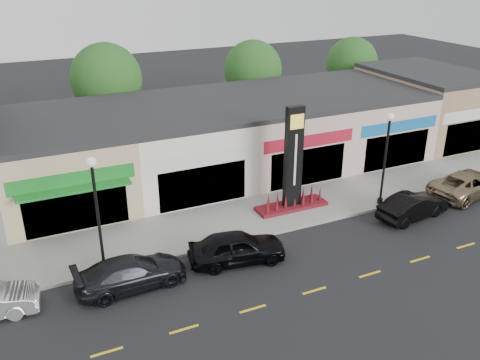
{
  "coord_description": "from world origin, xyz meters",
  "views": [
    {
      "loc": [
        -10.66,
        -18.31,
        13.33
      ],
      "look_at": [
        -0.34,
        4.0,
        2.57
      ],
      "focal_mm": 38.0,
      "sensor_mm": 36.0,
      "label": 1
    }
  ],
  "objects_px": {
    "lamp_west_near": "(96,203)",
    "car_black_sedan": "(237,247)",
    "pylon_sign": "(293,173)",
    "lamp_east_near": "(386,150)",
    "car_black_conv": "(413,206)",
    "car_dark_sedan": "(131,273)",
    "car_gold_suv": "(467,184)"
  },
  "relations": [
    {
      "from": "lamp_west_near",
      "to": "car_black_sedan",
      "type": "distance_m",
      "value": 6.77
    },
    {
      "from": "lamp_west_near",
      "to": "pylon_sign",
      "type": "xyz_separation_m",
      "value": [
        11.0,
        1.7,
        -1.2
      ]
    },
    {
      "from": "lamp_east_near",
      "to": "car_black_conv",
      "type": "distance_m",
      "value": 3.45
    },
    {
      "from": "lamp_east_near",
      "to": "car_black_conv",
      "type": "relative_size",
      "value": 1.26
    },
    {
      "from": "car_dark_sedan",
      "to": "car_gold_suv",
      "type": "bearing_deg",
      "value": -90.76
    },
    {
      "from": "lamp_east_near",
      "to": "car_black_sedan",
      "type": "height_order",
      "value": "lamp_east_near"
    },
    {
      "from": "lamp_east_near",
      "to": "car_dark_sedan",
      "type": "bearing_deg",
      "value": -173.02
    },
    {
      "from": "car_dark_sedan",
      "to": "car_black_conv",
      "type": "height_order",
      "value": "car_black_conv"
    },
    {
      "from": "pylon_sign",
      "to": "car_gold_suv",
      "type": "distance_m",
      "value": 11.2
    },
    {
      "from": "lamp_east_near",
      "to": "car_black_sedan",
      "type": "xyz_separation_m",
      "value": [
        -10.1,
        -1.96,
        -2.69
      ]
    },
    {
      "from": "lamp_east_near",
      "to": "car_black_sedan",
      "type": "relative_size",
      "value": 1.19
    },
    {
      "from": "lamp_west_near",
      "to": "lamp_east_near",
      "type": "xyz_separation_m",
      "value": [
        16.0,
        0.0,
        0.0
      ]
    },
    {
      "from": "car_gold_suv",
      "to": "lamp_east_near",
      "type": "bearing_deg",
      "value": 70.08
    },
    {
      "from": "car_black_conv",
      "to": "car_gold_suv",
      "type": "relative_size",
      "value": 0.81
    },
    {
      "from": "car_black_conv",
      "to": "car_gold_suv",
      "type": "xyz_separation_m",
      "value": [
        5.13,
        0.95,
        0.03
      ]
    },
    {
      "from": "lamp_east_near",
      "to": "pylon_sign",
      "type": "height_order",
      "value": "pylon_sign"
    },
    {
      "from": "lamp_east_near",
      "to": "car_gold_suv",
      "type": "bearing_deg",
      "value": -10.08
    },
    {
      "from": "pylon_sign",
      "to": "car_black_conv",
      "type": "relative_size",
      "value": 1.39
    },
    {
      "from": "lamp_west_near",
      "to": "lamp_east_near",
      "type": "bearing_deg",
      "value": 0.0
    },
    {
      "from": "car_black_sedan",
      "to": "lamp_east_near",
      "type": "bearing_deg",
      "value": -69.56
    },
    {
      "from": "car_gold_suv",
      "to": "car_black_conv",
      "type": "bearing_deg",
      "value": 90.62
    },
    {
      "from": "car_gold_suv",
      "to": "car_dark_sedan",
      "type": "bearing_deg",
      "value": 82.43
    },
    {
      "from": "car_dark_sedan",
      "to": "lamp_east_near",
      "type": "bearing_deg",
      "value": -86.06
    },
    {
      "from": "lamp_west_near",
      "to": "car_black_sedan",
      "type": "relative_size",
      "value": 1.19
    },
    {
      "from": "car_dark_sedan",
      "to": "car_black_sedan",
      "type": "distance_m",
      "value": 5.05
    },
    {
      "from": "car_gold_suv",
      "to": "pylon_sign",
      "type": "bearing_deg",
      "value": 65.96
    },
    {
      "from": "lamp_east_near",
      "to": "car_gold_suv",
      "type": "distance_m",
      "value": 6.45
    },
    {
      "from": "lamp_east_near",
      "to": "car_gold_suv",
      "type": "xyz_separation_m",
      "value": [
        5.75,
        -1.02,
        -2.73
      ]
    },
    {
      "from": "car_black_sedan",
      "to": "car_black_conv",
      "type": "xyz_separation_m",
      "value": [
        10.73,
        -0.01,
        -0.07
      ]
    },
    {
      "from": "pylon_sign",
      "to": "lamp_east_near",
      "type": "bearing_deg",
      "value": -18.75
    },
    {
      "from": "pylon_sign",
      "to": "car_black_sedan",
      "type": "bearing_deg",
      "value": -144.39
    },
    {
      "from": "car_black_conv",
      "to": "car_dark_sedan",
      "type": "bearing_deg",
      "value": 81.64
    }
  ]
}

